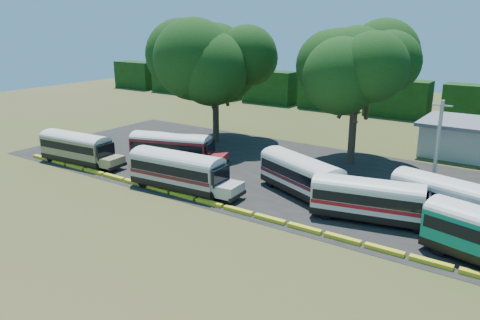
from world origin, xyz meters
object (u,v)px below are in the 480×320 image
Objects in this scene: bus_beige at (77,146)px; bus_red at (173,146)px; bus_white_red at (370,198)px; bus_cream_west at (179,169)px; tree_west at (215,61)px.

bus_red is at bearing 28.83° from bus_beige.
bus_white_red is at bearing -25.11° from bus_red.
bus_beige is 14.68m from bus_cream_west.
tree_west is (-25.03, 13.19, 8.29)m from bus_white_red.
bus_cream_west is at bearing -63.01° from tree_west.
bus_red is (8.64, 5.73, 0.03)m from bus_beige.
bus_red reaches higher than bus_white_red.
tree_west is (-2.30, 10.63, 8.21)m from bus_red.
tree_west is (6.33, 16.36, 8.23)m from bus_beige.
bus_beige is 10.36m from bus_red.
bus_white_red is at bearing -27.78° from tree_west.
bus_cream_west is (6.04, -5.76, 0.06)m from bus_red.
tree_west is at bearing 112.59° from bus_cream_west.
bus_white_red is at bearing 1.08° from bus_beige.
bus_red is 22.87m from bus_white_red.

